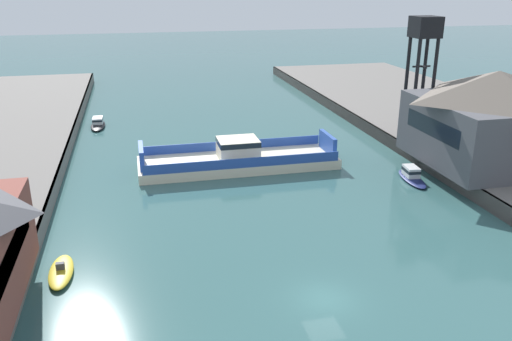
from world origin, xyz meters
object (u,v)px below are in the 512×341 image
(moored_boat_near_right, at_px, (412,175))
(moored_boat_mid_left, at_px, (61,272))
(warehouse_shed, at_px, (493,117))
(chain_ferry, at_px, (238,159))
(crane_tower, at_px, (424,45))
(moored_boat_near_left, at_px, (98,123))

(moored_boat_near_right, distance_m, moored_boat_mid_left, 37.25)
(warehouse_shed, bearing_deg, moored_boat_mid_left, -165.09)
(chain_ferry, bearing_deg, moored_boat_near_right, -25.44)
(crane_tower, bearing_deg, chain_ferry, -174.83)
(moored_boat_near_right, xyz_separation_m, moored_boat_mid_left, (-35.22, -12.15, -0.29))
(chain_ferry, distance_m, moored_boat_near_right, 19.59)
(moored_boat_near_right, relative_size, crane_tower, 0.41)
(chain_ferry, relative_size, moored_boat_near_right, 3.76)
(chain_ferry, distance_m, crane_tower, 26.66)
(chain_ferry, relative_size, warehouse_shed, 1.56)
(chain_ferry, distance_m, moored_boat_mid_left, 27.03)
(warehouse_shed, height_order, crane_tower, crane_tower)
(moored_boat_mid_left, bearing_deg, chain_ferry, 49.55)
(moored_boat_near_left, bearing_deg, warehouse_shed, -35.88)
(moored_boat_near_right, distance_m, crane_tower, 17.48)
(moored_boat_near_left, height_order, warehouse_shed, warehouse_shed)
(moored_boat_near_right, bearing_deg, warehouse_shed, -2.94)
(moored_boat_near_left, xyz_separation_m, crane_tower, (40.55, -20.32, 12.64))
(chain_ferry, relative_size, crane_tower, 1.54)
(moored_boat_mid_left, height_order, warehouse_shed, warehouse_shed)
(crane_tower, bearing_deg, moored_boat_near_left, 153.39)
(chain_ferry, relative_size, moored_boat_mid_left, 4.40)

